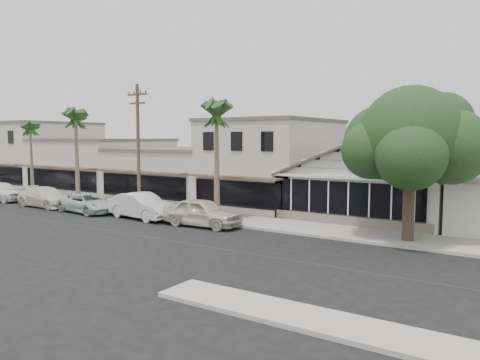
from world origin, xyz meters
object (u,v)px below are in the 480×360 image
Objects in this scene: car_0 at (202,212)px; car_4 at (1,191)px; car_2 at (88,203)px; utility_pole at (138,146)px; car_1 at (142,206)px; shade_tree at (411,140)px; car_3 at (46,197)px.

car_4 is (-21.18, -0.49, -0.02)m from car_0.
car_0 is 21.19m from car_4.
car_2 is at bearing -96.05° from car_4.
car_0 is (6.46, -1.12, -3.94)m from utility_pole.
car_1 is at bearing -39.86° from utility_pole.
utility_pole is at bearing -175.80° from shade_tree.
car_1 is 16.19m from car_4.
car_3 is at bearing -95.78° from car_4.
car_0 is 12.49m from shade_tree.
car_1 is 1.04× the size of car_2.
car_3 is 6.18m from car_4.
utility_pole is 1.74× the size of car_1.
utility_pole reaches higher than car_1.
car_1 reaches higher than car_4.
car_4 reaches higher than car_2.
utility_pole reaches higher than shade_tree.
car_2 is at bearing -89.99° from car_3.
car_2 is 1.01× the size of car_4.
car_2 is 11.18m from car_4.
utility_pole is 15.33m from car_4.
car_3 is (-8.54, -1.54, -4.02)m from utility_pole.
utility_pole is at bearing -90.18° from car_4.
car_0 reaches higher than car_4.
car_4 is 0.62× the size of shade_tree.
car_2 is at bearing -172.42° from shade_tree.
car_1 is at bearing -81.58° from car_2.
car_0 is at bearing -88.45° from car_3.
car_1 is at bearing -171.23° from shade_tree.
car_3 is (-15.00, -0.42, -0.08)m from car_0.
car_0 is at bearing -82.83° from car_2.
car_0 reaches higher than car_3.
utility_pole reaches higher than car_2.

